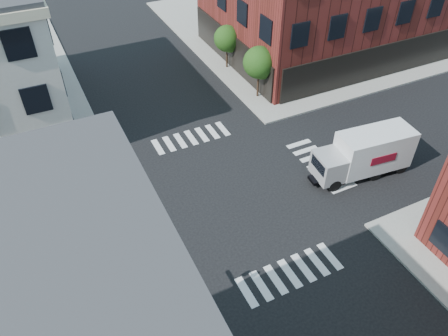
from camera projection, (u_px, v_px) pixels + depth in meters
ground at (232, 194)px, 28.73m from camera, size 120.00×120.00×0.00m
sidewalk_ne at (313, 25)px, 50.11m from camera, size 30.00×30.00×0.15m
tree_near at (260, 64)px, 36.06m from camera, size 2.69×2.69×4.49m
tree_far at (228, 40)px, 40.36m from camera, size 2.43×2.43×4.07m
signal_pole at (168, 284)px, 20.05m from camera, size 1.29×1.24×4.60m
box_truck at (365, 154)px, 29.33m from camera, size 7.26×2.83×3.22m
traffic_cone at (176, 274)px, 23.53m from camera, size 0.38×0.38×0.62m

